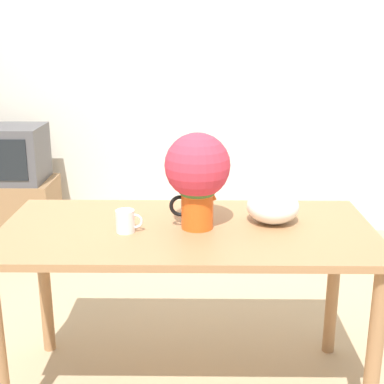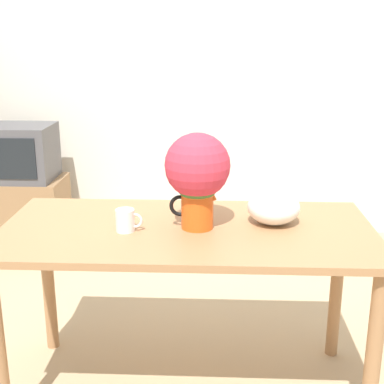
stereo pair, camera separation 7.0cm
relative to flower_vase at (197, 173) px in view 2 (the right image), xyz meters
name	(u,v)px [view 2 (the right image)]	position (x,y,z in m)	size (l,w,h in m)	color
wall_back	(189,68)	(-0.14, 2.09, 0.28)	(8.00, 0.05, 2.60)	silver
table	(187,251)	(-0.04, 0.00, -0.34)	(1.54, 0.75, 0.78)	#A3754C
flower_vase	(197,173)	(0.00, 0.00, 0.00)	(0.26, 0.26, 0.40)	#E05619
coffee_mug	(126,220)	(-0.29, -0.05, -0.19)	(0.11, 0.08, 0.09)	white
white_bowl	(274,207)	(0.32, 0.07, -0.16)	(0.22, 0.22, 0.14)	white
tv_stand	(24,213)	(-1.36, 1.66, -0.75)	(0.62, 0.43, 0.53)	#8E6B47
tv_set	(18,152)	(-1.36, 1.66, -0.29)	(0.51, 0.42, 0.40)	#4C4C51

